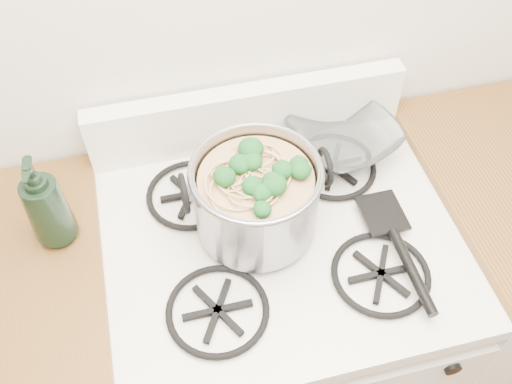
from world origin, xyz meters
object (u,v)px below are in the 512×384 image
Objects in this scene: glass_bowl at (342,142)px; bottle at (44,202)px; spatula at (383,211)px; stock_pot at (256,196)px; gas_range at (276,331)px.

glass_bowl is 0.43× the size of bottle.
bottle reaches higher than spatula.
stock_pot is 0.32m from glass_bowl.
glass_bowl is (0.26, 0.17, -0.08)m from stock_pot.
spatula is at bearing -86.02° from glass_bowl.
stock_pot is 0.96× the size of spatula.
spatula is 0.70m from bottle.
stock_pot reaches higher than glass_bowl.
stock_pot is at bearing -146.14° from glass_bowl.
bottle is at bearing 170.48° from stock_pot.
stock_pot is 3.00× the size of glass_bowl.
glass_bowl is (0.21, 0.21, 0.50)m from gas_range.
gas_range is 3.10× the size of stock_pot.
bottle reaches higher than glass_bowl.
bottle is at bearing 170.54° from spatula.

